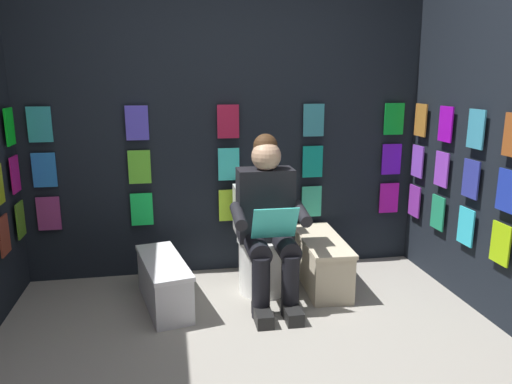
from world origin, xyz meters
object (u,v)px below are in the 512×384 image
(person_reading, at_px, (268,220))
(comic_longbox_near, at_px, (321,261))
(toilet, at_px, (262,246))
(comic_longbox_far, at_px, (164,283))

(person_reading, distance_m, comic_longbox_near, 0.64)
(toilet, bearing_deg, comic_longbox_far, 15.18)
(person_reading, relative_size, comic_longbox_near, 1.45)
(toilet, bearing_deg, person_reading, 90.05)
(toilet, distance_m, comic_longbox_far, 0.78)
(comic_longbox_far, bearing_deg, toilet, -177.15)
(person_reading, bearing_deg, comic_longbox_near, -158.27)
(person_reading, bearing_deg, toilet, -89.95)
(comic_longbox_far, bearing_deg, person_reading, 165.70)
(toilet, height_order, person_reading, person_reading)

